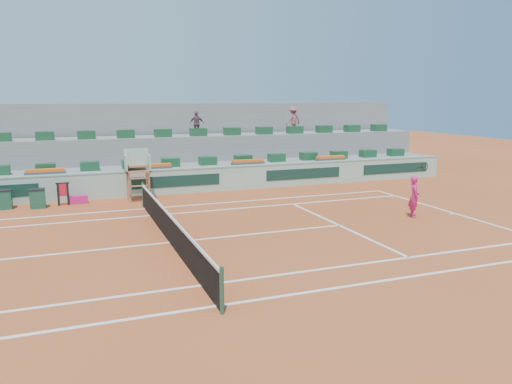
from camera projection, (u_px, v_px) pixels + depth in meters
ground at (170, 243)px, 16.50m from camera, size 90.00×90.00×0.00m
seating_tier_lower at (130, 177)px, 26.22m from camera, size 36.00×4.00×1.20m
seating_tier_upper at (126, 161)px, 27.56m from camera, size 36.00×2.40×2.60m
stadium_back_wall at (122, 142)px, 28.86m from camera, size 36.00×0.40×4.40m
player_bag at (78, 200)px, 22.59m from camera, size 0.82×0.36×0.36m
spectator_mid at (197, 124)px, 28.03m from camera, size 0.86×0.51×1.38m
spectator_right at (293, 120)px, 30.32m from camera, size 1.16×0.87×1.61m
court_lines at (170, 242)px, 16.50m from camera, size 23.89×11.09×0.01m
tennis_net at (169, 227)px, 16.40m from camera, size 0.10×11.97×1.10m
advertising_hoarding at (136, 183)px, 24.20m from camera, size 36.00×0.34×1.26m
umpire_chair at (137, 168)px, 23.10m from camera, size 1.10×0.90×2.40m
seat_row_lower at (131, 164)px, 25.24m from camera, size 32.90×0.60×0.44m
seat_row_upper at (126, 134)px, 26.73m from camera, size 32.90×0.60×0.44m
flower_planters at (102, 169)px, 24.00m from camera, size 26.80×0.36×0.28m
drink_cooler_a at (38, 198)px, 21.64m from camera, size 0.65×0.57×0.84m
drink_cooler_b at (3, 199)px, 21.46m from camera, size 0.70×0.60×0.84m
towel_rack at (63, 192)px, 22.14m from camera, size 0.59×0.10×1.03m
tennis_player at (414, 196)px, 19.89m from camera, size 0.62×0.92×2.28m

